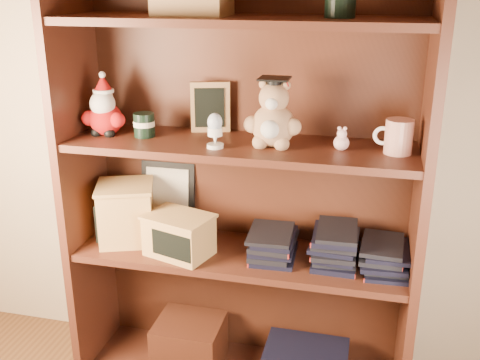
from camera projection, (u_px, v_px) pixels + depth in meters
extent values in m
cube|color=tan|center=(313.00, 45.00, 1.87)|extent=(3.00, 0.04, 2.50)
cube|color=#4A2215|center=(83.00, 172.00, 2.02)|extent=(0.03, 0.35, 1.60)
cube|color=#4A2215|center=(421.00, 201.00, 1.76)|extent=(0.03, 0.35, 1.60)
cube|color=#451F12|center=(251.00, 170.00, 2.04)|extent=(1.20, 0.02, 1.60)
cube|color=#4A2215|center=(240.00, 21.00, 1.71)|extent=(1.14, 0.33, 0.02)
cube|color=#451F12|center=(190.00, 342.00, 2.16)|extent=(0.25, 0.22, 0.18)
cube|color=#4A2215|center=(240.00, 255.00, 1.98)|extent=(1.14, 0.33, 0.02)
cube|color=#4A2215|center=(240.00, 146.00, 1.85)|extent=(1.14, 0.33, 0.02)
sphere|color=#A50F0F|center=(106.00, 119.00, 1.93)|extent=(0.11, 0.11, 0.11)
sphere|color=#A50F0F|center=(89.00, 118.00, 1.92)|extent=(0.05, 0.05, 0.05)
sphere|color=#A50F0F|center=(117.00, 120.00, 1.90)|extent=(0.05, 0.05, 0.05)
sphere|color=black|center=(97.00, 132.00, 1.92)|extent=(0.04, 0.04, 0.04)
sphere|color=black|center=(109.00, 133.00, 1.91)|extent=(0.04, 0.04, 0.04)
sphere|color=white|center=(103.00, 104.00, 1.90)|extent=(0.09, 0.09, 0.09)
sphere|color=#D8B293|center=(104.00, 97.00, 1.91)|extent=(0.06, 0.06, 0.06)
cone|color=#A50F0F|center=(103.00, 83.00, 1.89)|extent=(0.07, 0.07, 0.06)
sphere|color=white|center=(102.00, 75.00, 1.88)|extent=(0.02, 0.02, 0.02)
cylinder|color=white|center=(103.00, 91.00, 1.90)|extent=(0.07, 0.07, 0.01)
cylinder|color=black|center=(144.00, 125.00, 1.90)|extent=(0.07, 0.07, 0.08)
cylinder|color=beige|center=(144.00, 123.00, 1.90)|extent=(0.07, 0.07, 0.02)
cube|color=#9E7547|center=(210.00, 107.00, 1.95)|extent=(0.14, 0.06, 0.18)
cube|color=black|center=(209.00, 108.00, 1.94)|extent=(0.10, 0.03, 0.14)
cube|color=#9E7547|center=(213.00, 126.00, 2.00)|extent=(0.07, 0.07, 0.01)
cylinder|color=white|center=(215.00, 146.00, 1.79)|extent=(0.05, 0.05, 0.01)
cone|color=white|center=(215.00, 139.00, 1.78)|extent=(0.02, 0.02, 0.04)
cylinder|color=white|center=(215.00, 132.00, 1.77)|extent=(0.05, 0.05, 0.03)
ellipsoid|color=silver|center=(215.00, 122.00, 1.76)|extent=(0.05, 0.05, 0.06)
sphere|color=tan|center=(273.00, 126.00, 1.80)|extent=(0.14, 0.14, 0.14)
sphere|color=white|center=(270.00, 129.00, 1.74)|extent=(0.06, 0.06, 0.06)
sphere|color=tan|center=(252.00, 124.00, 1.79)|extent=(0.06, 0.06, 0.06)
sphere|color=tan|center=(293.00, 127.00, 1.76)|extent=(0.06, 0.06, 0.06)
sphere|color=tan|center=(260.00, 142.00, 1.78)|extent=(0.05, 0.05, 0.05)
sphere|color=tan|center=(282.00, 144.00, 1.77)|extent=(0.05, 0.05, 0.05)
sphere|color=tan|center=(274.00, 98.00, 1.77)|extent=(0.10, 0.10, 0.10)
sphere|color=white|center=(272.00, 104.00, 1.73)|extent=(0.04, 0.04, 0.04)
sphere|color=tan|center=(264.00, 84.00, 1.77)|extent=(0.03, 0.03, 0.03)
sphere|color=tan|center=(286.00, 85.00, 1.75)|extent=(0.03, 0.03, 0.03)
cylinder|color=black|center=(274.00, 82.00, 1.75)|extent=(0.04, 0.04, 0.02)
cube|color=black|center=(274.00, 78.00, 1.75)|extent=(0.09, 0.09, 0.01)
cylinder|color=#A50F0F|center=(288.00, 84.00, 1.72)|extent=(0.00, 0.05, 0.03)
sphere|color=beige|center=(341.00, 143.00, 1.76)|extent=(0.05, 0.05, 0.05)
sphere|color=beige|center=(342.00, 134.00, 1.75)|extent=(0.03, 0.03, 0.03)
sphere|color=beige|center=(339.00, 128.00, 1.75)|extent=(0.01, 0.01, 0.01)
sphere|color=beige|center=(345.00, 129.00, 1.74)|extent=(0.01, 0.01, 0.01)
cylinder|color=silver|center=(399.00, 137.00, 1.71)|extent=(0.09, 0.09, 0.11)
torus|color=white|center=(383.00, 136.00, 1.72)|extent=(0.06, 0.01, 0.06)
cube|color=black|center=(168.00, 196.00, 2.13)|extent=(0.21, 0.05, 0.26)
cube|color=beige|center=(167.00, 197.00, 2.12)|extent=(0.17, 0.03, 0.22)
cube|color=tan|center=(126.00, 214.00, 2.04)|extent=(0.24, 0.24, 0.21)
cube|color=black|center=(115.00, 224.00, 1.95)|extent=(0.13, 0.05, 0.14)
cube|color=tan|center=(124.00, 186.00, 2.00)|extent=(0.25, 0.25, 0.01)
cube|color=tan|center=(179.00, 236.00, 1.94)|extent=(0.25, 0.21, 0.14)
cube|color=black|center=(171.00, 246.00, 1.87)|extent=(0.15, 0.05, 0.09)
cube|color=tan|center=(178.00, 217.00, 1.92)|extent=(0.26, 0.22, 0.01)
cube|color=black|center=(273.00, 254.00, 1.95)|extent=(0.14, 0.20, 0.02)
cube|color=black|center=(273.00, 249.00, 1.94)|extent=(0.14, 0.20, 0.02)
cube|color=black|center=(274.00, 245.00, 1.94)|extent=(0.14, 0.20, 0.02)
cube|color=black|center=(274.00, 241.00, 1.93)|extent=(0.14, 0.20, 0.02)
cube|color=black|center=(274.00, 237.00, 1.93)|extent=(0.14, 0.20, 0.02)
cube|color=black|center=(274.00, 233.00, 1.92)|extent=(0.14, 0.20, 0.02)
cube|color=black|center=(333.00, 260.00, 1.90)|extent=(0.14, 0.20, 0.02)
cube|color=black|center=(333.00, 256.00, 1.90)|extent=(0.14, 0.20, 0.02)
cube|color=black|center=(333.00, 252.00, 1.89)|extent=(0.14, 0.20, 0.02)
cube|color=black|center=(334.00, 247.00, 1.89)|extent=(0.14, 0.20, 0.02)
cube|color=black|center=(334.00, 243.00, 1.88)|extent=(0.14, 0.20, 0.02)
cube|color=black|center=(334.00, 239.00, 1.88)|extent=(0.14, 0.20, 0.02)
cube|color=black|center=(334.00, 235.00, 1.87)|extent=(0.14, 0.20, 0.02)
cube|color=black|center=(335.00, 230.00, 1.86)|extent=(0.14, 0.20, 0.02)
cube|color=black|center=(383.00, 266.00, 1.87)|extent=(0.14, 0.20, 0.02)
cube|color=black|center=(384.00, 262.00, 1.86)|extent=(0.14, 0.20, 0.02)
cube|color=black|center=(384.00, 257.00, 1.85)|extent=(0.14, 0.20, 0.02)
cube|color=black|center=(385.00, 253.00, 1.85)|extent=(0.14, 0.20, 0.02)
cube|color=black|center=(385.00, 249.00, 1.84)|extent=(0.14, 0.20, 0.02)
cube|color=black|center=(386.00, 244.00, 1.84)|extent=(0.14, 0.20, 0.02)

